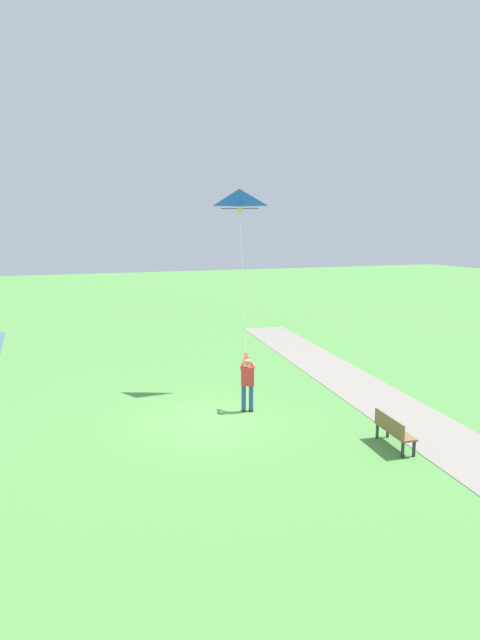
{
  "coord_description": "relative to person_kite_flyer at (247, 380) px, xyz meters",
  "views": [
    {
      "loc": [
        4.82,
        14.96,
        5.72
      ],
      "look_at": [
        -0.71,
        0.83,
        3.2
      ],
      "focal_mm": 30.18,
      "sensor_mm": 36.0,
      "label": 1
    }
  ],
  "objects": [
    {
      "name": "walkway_path",
      "position": [
        -4.43,
        2.36,
        -1.04
      ],
      "size": [
        6.57,
        32.04,
        0.02
      ],
      "primitive_type": "cube",
      "rotation": [
        0.0,
        0.0,
        -0.13
      ],
      "color": "gray",
      "rests_on": "ground"
    },
    {
      "name": "flying_kite",
      "position": [
        -0.65,
        -2.35,
        5.63
      ],
      "size": [
        1.52,
        2.54,
        5.32
      ],
      "color": "blue"
    },
    {
      "name": "person_kite_flyer",
      "position": [
        0.0,
        0.0,
        0.0
      ],
      "size": [
        0.5,
        0.63,
        1.83
      ],
      "color": "#232328",
      "rests_on": "ground"
    },
    {
      "name": "park_bench_near_walkway",
      "position": [
        -2.51,
        4.12,
        -0.54
      ],
      "size": [
        0.63,
        1.54,
        0.88
      ],
      "color": "olive",
      "rests_on": "ground"
    },
    {
      "name": "ground_plane",
      "position": [
        1.43,
        0.36,
        -1.05
      ],
      "size": [
        120.0,
        120.0,
        0.0
      ],
      "primitive_type": "plane",
      "color": "#569947"
    }
  ]
}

